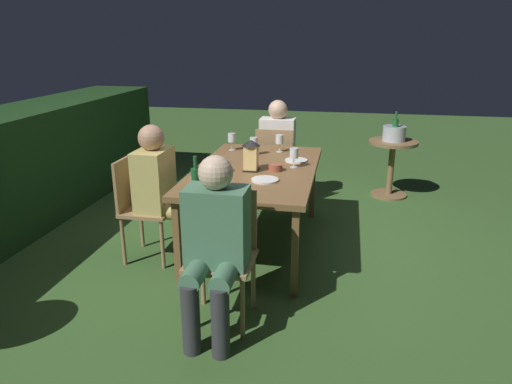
{
  "coord_description": "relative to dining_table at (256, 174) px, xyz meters",
  "views": [
    {
      "loc": [
        -3.83,
        -0.74,
        1.82
      ],
      "look_at": [
        0.0,
        0.0,
        0.51
      ],
      "focal_mm": 32.98,
      "sensor_mm": 36.0,
      "label": 1
    }
  ],
  "objects": [
    {
      "name": "chair_head_far",
      "position": [
        1.13,
        0.0,
        -0.19
      ],
      "size": [
        0.4,
        0.42,
        0.87
      ],
      "color": "#9E7A51",
      "rests_on": "ground"
    },
    {
      "name": "dining_table",
      "position": [
        0.0,
        0.0,
        0.0
      ],
      "size": [
        1.76,
        1.02,
        0.73
      ],
      "color": "brown",
      "rests_on": "ground"
    },
    {
      "name": "wine_glass_d",
      "position": [
        0.6,
        0.36,
        0.17
      ],
      "size": [
        0.08,
        0.08,
        0.17
      ],
      "color": "silver",
      "rests_on": "dining_table"
    },
    {
      "name": "plate_a",
      "position": [
        0.29,
        -0.32,
        0.06
      ],
      "size": [
        0.2,
        0.2,
        0.01
      ],
      "primitive_type": "cylinder",
      "color": "white",
      "rests_on": "dining_table"
    },
    {
      "name": "lantern_centerpiece",
      "position": [
        -0.09,
        0.02,
        0.2
      ],
      "size": [
        0.15,
        0.15,
        0.27
      ],
      "color": "black",
      "rests_on": "dining_table"
    },
    {
      "name": "bowl_salad",
      "position": [
        -0.5,
        0.36,
        0.08
      ],
      "size": [
        0.12,
        0.12,
        0.05
      ],
      "color": "silver",
      "rests_on": "dining_table"
    },
    {
      "name": "side_table",
      "position": [
        1.68,
        -1.28,
        -0.24
      ],
      "size": [
        0.56,
        0.56,
        0.66
      ],
      "color": "brown",
      "rests_on": "ground"
    },
    {
      "name": "wine_glass_b",
      "position": [
        0.08,
        -0.32,
        0.17
      ],
      "size": [
        0.08,
        0.08,
        0.17
      ],
      "color": "silver",
      "rests_on": "dining_table"
    },
    {
      "name": "person_in_green",
      "position": [
        -1.32,
        0.0,
        -0.04
      ],
      "size": [
        0.48,
        0.38,
        1.15
      ],
      "color": "#4C7A5B",
      "rests_on": "ground"
    },
    {
      "name": "ground_plane",
      "position": [
        0.0,
        0.0,
        -0.68
      ],
      "size": [
        16.0,
        16.0,
        0.0
      ],
      "primitive_type": "plane",
      "color": "#385B28"
    },
    {
      "name": "person_in_mustard",
      "position": [
        -0.39,
        0.7,
        -0.04
      ],
      "size": [
        0.38,
        0.47,
        1.15
      ],
      "color": "tan",
      "rests_on": "ground"
    },
    {
      "name": "plate_b",
      "position": [
        -0.36,
        -0.14,
        0.06
      ],
      "size": [
        0.22,
        0.22,
        0.01
      ],
      "primitive_type": "cylinder",
      "color": "white",
      "rests_on": "dining_table"
    },
    {
      "name": "green_bottle_on_table",
      "position": [
        -0.81,
        0.27,
        0.16
      ],
      "size": [
        0.07,
        0.07,
        0.29
      ],
      "color": "#1E5B2D",
      "rests_on": "dining_table"
    },
    {
      "name": "wine_glass_a",
      "position": [
        0.61,
        -0.11,
        0.17
      ],
      "size": [
        0.08,
        0.08,
        0.17
      ],
      "color": "silver",
      "rests_on": "dining_table"
    },
    {
      "name": "bowl_olives",
      "position": [
        -0.06,
        -0.18,
        0.08
      ],
      "size": [
        0.12,
        0.12,
        0.06
      ],
      "color": "#9E5138",
      "rests_on": "dining_table"
    },
    {
      "name": "ice_bucket",
      "position": [
        1.68,
        -1.28,
        0.08
      ],
      "size": [
        0.26,
        0.26,
        0.34
      ],
      "color": "#B2B7BF",
      "rests_on": "side_table"
    },
    {
      "name": "wine_glass_c",
      "position": [
        0.45,
        0.11,
        0.17
      ],
      "size": [
        0.08,
        0.08,
        0.17
      ],
      "color": "silver",
      "rests_on": "dining_table"
    },
    {
      "name": "chair_head_near",
      "position": [
        -1.13,
        0.0,
        -0.19
      ],
      "size": [
        0.4,
        0.42,
        0.87
      ],
      "color": "#9E7A51",
      "rests_on": "ground"
    },
    {
      "name": "hedge_backdrop",
      "position": [
        0.0,
        2.42,
        -0.12
      ],
      "size": [
        4.93,
        0.78,
        1.13
      ],
      "primitive_type": "cube",
      "color": "#193816",
      "rests_on": "ground"
    },
    {
      "name": "chair_side_right_a",
      "position": [
        -0.39,
        0.9,
        -0.19
      ],
      "size": [
        0.42,
        0.4,
        0.87
      ],
      "color": "#9E7A51",
      "rests_on": "ground"
    },
    {
      "name": "person_in_cream",
      "position": [
        1.32,
        0.0,
        -0.04
      ],
      "size": [
        0.48,
        0.38,
        1.15
      ],
      "color": "white",
      "rests_on": "ground"
    },
    {
      "name": "bowl_bread",
      "position": [
        -0.16,
        0.25,
        0.08
      ],
      "size": [
        0.13,
        0.13,
        0.04
      ],
      "color": "#BCAD8E",
      "rests_on": "dining_table"
    }
  ]
}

